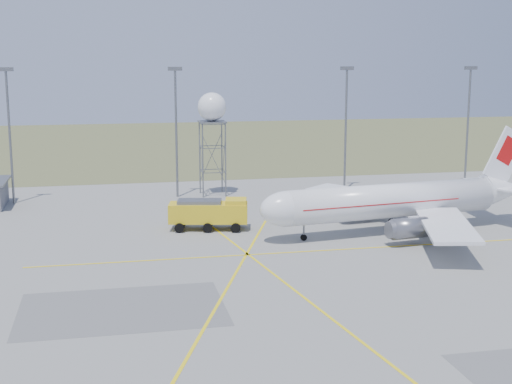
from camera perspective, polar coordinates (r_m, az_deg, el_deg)
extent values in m
plane|color=gray|center=(54.98, 11.69, -12.92)|extent=(400.00, 400.00, 0.00)
cube|color=#545F34|center=(188.42, -5.51, 3.96)|extent=(400.00, 120.00, 0.03)
cylinder|color=slate|center=(113.51, -19.09, 4.10)|extent=(0.36, 0.36, 20.00)
cube|color=slate|center=(112.90, -19.40, 9.25)|extent=(2.20, 0.50, 0.60)
cylinder|color=slate|center=(113.13, -6.39, 4.60)|extent=(0.36, 0.36, 20.00)
cube|color=slate|center=(112.53, -6.50, 9.77)|extent=(2.20, 0.50, 0.60)
cylinder|color=slate|center=(119.11, 7.18, 4.88)|extent=(0.36, 0.36, 20.00)
cube|color=slate|center=(118.54, 7.30, 9.80)|extent=(2.20, 0.50, 0.60)
cylinder|color=slate|center=(127.98, 16.57, 4.92)|extent=(0.36, 0.36, 20.00)
cube|color=slate|center=(127.45, 16.81, 9.49)|extent=(2.20, 0.50, 0.60)
cylinder|color=white|center=(91.36, 10.70, -0.70)|extent=(28.43, 8.23, 4.32)
ellipsoid|color=white|center=(85.15, 2.53, -1.34)|extent=(7.46, 5.25, 4.32)
cube|color=black|center=(84.54, 1.73, -0.98)|extent=(1.96, 2.58, 1.05)
cone|color=white|center=(101.13, 19.18, 0.17)|extent=(7.03, 5.19, 4.32)
cube|color=white|center=(100.45, 19.33, 2.72)|extent=(6.90, 1.29, 8.13)
cube|color=red|center=(100.50, 19.46, 3.15)|extent=(3.74, 0.89, 4.17)
cube|color=white|center=(103.37, 17.76, 0.77)|extent=(4.26, 6.37, 0.19)
cube|color=white|center=(100.65, 8.67, -0.22)|extent=(13.99, 17.23, 0.39)
cube|color=white|center=(84.48, 14.98, -2.55)|extent=(10.26, 18.05, 0.39)
cylinder|color=slate|center=(96.59, 8.22, -1.25)|extent=(4.84, 3.10, 2.49)
cylinder|color=slate|center=(86.03, 12.16, -2.85)|extent=(4.84, 3.10, 2.49)
cube|color=red|center=(90.27, 9.52, -0.72)|extent=(22.02, 7.36, 0.13)
cylinder|color=black|center=(86.80, 3.84, -3.58)|extent=(0.86, 0.86, 0.97)
cube|color=black|center=(93.23, 11.77, -2.79)|extent=(1.98, 6.57, 0.97)
cylinder|color=slate|center=(93.12, 11.78, -2.50)|extent=(0.29, 0.29, 1.95)
cylinder|color=slate|center=(112.71, -4.28, 2.53)|extent=(0.22, 0.22, 11.85)
cylinder|color=slate|center=(113.24, -2.45, 2.58)|extent=(0.22, 0.22, 11.85)
cylinder|color=slate|center=(116.81, -2.75, 2.83)|extent=(0.22, 0.22, 11.85)
cylinder|color=slate|center=(116.29, -4.52, 2.77)|extent=(0.22, 0.22, 11.85)
cube|color=slate|center=(114.08, -3.53, 5.63)|extent=(4.24, 4.24, 0.23)
sphere|color=white|center=(113.90, -3.55, 6.81)|extent=(4.56, 4.56, 4.56)
cube|color=yellow|center=(91.96, -3.83, -1.65)|extent=(10.52, 5.33, 2.46)
cube|color=yellow|center=(91.59, -1.61, -1.04)|extent=(3.26, 3.61, 1.56)
cube|color=black|center=(91.55, -1.12, -0.97)|extent=(0.70, 2.86, 1.12)
cube|color=slate|center=(91.74, -4.54, -0.77)|extent=(6.01, 3.76, 0.45)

